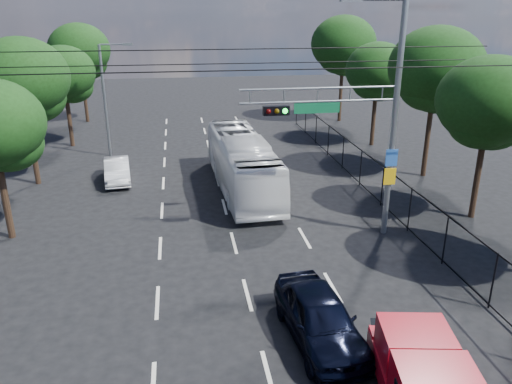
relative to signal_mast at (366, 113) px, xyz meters
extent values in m
plane|color=black|center=(-5.28, -7.99, -5.24)|extent=(120.00, 120.00, 0.00)
cube|color=beige|center=(-8.28, -3.99, -5.24)|extent=(0.12, 2.00, 0.01)
cube|color=beige|center=(-8.28, 0.01, -5.24)|extent=(0.12, 2.00, 0.01)
cube|color=beige|center=(-8.28, 4.01, -5.24)|extent=(0.12, 2.00, 0.01)
cube|color=beige|center=(-8.28, 8.01, -5.24)|extent=(0.12, 2.00, 0.01)
cube|color=beige|center=(-8.28, 12.01, -5.24)|extent=(0.12, 2.00, 0.01)
cube|color=beige|center=(-8.28, 16.01, -5.24)|extent=(0.12, 2.00, 0.01)
cube|color=beige|center=(-8.28, 20.01, -5.24)|extent=(0.12, 2.00, 0.01)
cube|color=beige|center=(-8.28, 24.01, -5.24)|extent=(0.12, 2.00, 0.01)
cube|color=beige|center=(-5.28, -7.99, -5.24)|extent=(0.12, 2.00, 0.01)
cube|color=beige|center=(-5.28, -3.99, -5.24)|extent=(0.12, 2.00, 0.01)
cube|color=beige|center=(-5.28, 0.01, -5.24)|extent=(0.12, 2.00, 0.01)
cube|color=beige|center=(-5.28, 4.01, -5.24)|extent=(0.12, 2.00, 0.01)
cube|color=beige|center=(-5.28, 8.01, -5.24)|extent=(0.12, 2.00, 0.01)
cube|color=beige|center=(-5.28, 12.01, -5.24)|extent=(0.12, 2.00, 0.01)
cube|color=beige|center=(-5.28, 16.01, -5.24)|extent=(0.12, 2.00, 0.01)
cube|color=beige|center=(-5.28, 20.01, -5.24)|extent=(0.12, 2.00, 0.01)
cube|color=beige|center=(-5.28, 24.01, -5.24)|extent=(0.12, 2.00, 0.01)
cube|color=beige|center=(-2.28, -7.99, -5.24)|extent=(0.12, 2.00, 0.01)
cube|color=beige|center=(-2.28, -3.99, -5.24)|extent=(0.12, 2.00, 0.01)
cube|color=beige|center=(-2.28, 0.01, -5.24)|extent=(0.12, 2.00, 0.01)
cube|color=beige|center=(-2.28, 4.01, -5.24)|extent=(0.12, 2.00, 0.01)
cube|color=beige|center=(-2.28, 8.01, -5.24)|extent=(0.12, 2.00, 0.01)
cube|color=beige|center=(-2.28, 12.01, -5.24)|extent=(0.12, 2.00, 0.01)
cube|color=beige|center=(-2.28, 16.01, -5.24)|extent=(0.12, 2.00, 0.01)
cube|color=beige|center=(-2.28, 20.01, -5.24)|extent=(0.12, 2.00, 0.01)
cube|color=beige|center=(-2.28, 24.01, -5.24)|extent=(0.12, 2.00, 0.01)
cylinder|color=slate|center=(1.22, 0.01, -0.49)|extent=(0.24, 0.24, 9.50)
cylinder|color=slate|center=(-1.88, 0.01, 1.01)|extent=(6.20, 0.08, 0.08)
cylinder|color=slate|center=(-1.88, 0.01, 0.51)|extent=(6.20, 0.08, 0.08)
cube|color=black|center=(-3.58, 0.01, 0.21)|extent=(1.00, 0.28, 0.35)
sphere|color=#3F0505|center=(-3.90, -0.14, 0.21)|extent=(0.20, 0.20, 0.20)
sphere|color=#4C3805|center=(-3.58, -0.14, 0.21)|extent=(0.20, 0.20, 0.20)
sphere|color=#0CE533|center=(-3.26, -0.14, 0.21)|extent=(0.20, 0.20, 0.20)
cube|color=#0D5D34|center=(-1.98, 0.01, 0.26)|extent=(1.80, 0.05, 0.40)
cube|color=#2353A5|center=(1.20, -0.13, -1.84)|extent=(0.50, 0.04, 0.70)
cube|color=#DBA50B|center=(1.20, -0.13, -2.64)|extent=(0.50, 0.04, 0.70)
cylinder|color=slate|center=(0.62, 0.01, 0.76)|extent=(0.05, 0.05, 0.50)
cylinder|color=slate|center=(-0.68, 0.01, 0.76)|extent=(0.05, 0.05, 0.50)
cylinder|color=slate|center=(-1.98, 0.01, 0.76)|extent=(0.05, 0.05, 0.50)
cylinder|color=slate|center=(-3.28, 0.01, 0.76)|extent=(0.05, 0.05, 0.50)
cylinder|color=slate|center=(-4.58, 0.01, 0.76)|extent=(0.05, 0.05, 0.50)
cylinder|color=slate|center=(-11.78, 14.01, -1.74)|extent=(0.18, 0.18, 7.00)
cylinder|color=slate|center=(-10.98, 14.01, 1.76)|extent=(1.60, 0.09, 0.09)
cube|color=slate|center=(-10.08, 14.01, 1.76)|extent=(0.60, 0.22, 0.15)
cylinder|color=black|center=(-5.28, -1.99, 1.96)|extent=(22.00, 0.04, 0.04)
cylinder|color=black|center=(-5.28, 1.51, 2.36)|extent=(22.00, 0.04, 0.04)
cylinder|color=black|center=(-5.28, 3.01, 1.66)|extent=(22.00, 0.04, 0.04)
cube|color=black|center=(2.32, 4.01, -3.29)|extent=(0.04, 34.00, 0.06)
cube|color=black|center=(2.32, 4.01, -5.09)|extent=(0.04, 34.00, 0.06)
cylinder|color=black|center=(2.32, -5.99, -4.24)|extent=(0.06, 0.06, 2.00)
cylinder|color=black|center=(2.32, -2.99, -4.24)|extent=(0.06, 0.06, 2.00)
cylinder|color=black|center=(2.32, 0.01, -4.24)|extent=(0.06, 0.06, 2.00)
cylinder|color=black|center=(2.32, 3.01, -4.24)|extent=(0.06, 0.06, 2.00)
cylinder|color=black|center=(2.32, 6.01, -4.24)|extent=(0.06, 0.06, 2.00)
cylinder|color=black|center=(2.32, 9.01, -4.24)|extent=(0.06, 0.06, 2.00)
cylinder|color=black|center=(2.32, 12.01, -4.24)|extent=(0.06, 0.06, 2.00)
cylinder|color=black|center=(2.32, 15.01, -4.24)|extent=(0.06, 0.06, 2.00)
cylinder|color=black|center=(2.32, 18.01, -4.24)|extent=(0.06, 0.06, 2.00)
cylinder|color=black|center=(2.32, 21.01, -4.24)|extent=(0.06, 0.06, 2.00)
cylinder|color=black|center=(5.92, 1.01, -3.14)|extent=(0.28, 0.28, 4.20)
ellipsoid|color=black|center=(5.92, 1.01, 0.16)|extent=(4.50, 4.50, 3.83)
ellipsoid|color=black|center=(6.32, 1.31, -0.89)|extent=(3.00, 3.00, 2.40)
ellipsoid|color=black|center=(5.57, 0.81, -0.74)|extent=(2.85, 2.85, 2.28)
cylinder|color=black|center=(6.52, 7.01, -2.86)|extent=(0.28, 0.28, 4.76)
ellipsoid|color=black|center=(6.52, 7.01, 0.88)|extent=(5.10, 5.10, 4.33)
ellipsoid|color=black|center=(6.92, 7.31, -0.31)|extent=(3.40, 3.40, 2.72)
ellipsoid|color=black|center=(6.17, 6.81, -0.14)|extent=(3.23, 3.23, 2.58)
cylinder|color=black|center=(6.12, 14.01, -3.23)|extent=(0.28, 0.28, 4.03)
ellipsoid|color=black|center=(6.12, 14.01, -0.06)|extent=(4.32, 4.32, 3.67)
ellipsoid|color=black|center=(6.52, 14.31, -1.07)|extent=(2.88, 2.88, 2.30)
ellipsoid|color=black|center=(5.77, 13.81, -0.92)|extent=(2.74, 2.74, 2.19)
cylinder|color=black|center=(6.32, 22.01, -2.78)|extent=(0.28, 0.28, 4.93)
ellipsoid|color=black|center=(6.32, 22.01, 1.09)|extent=(5.28, 5.28, 4.49)
ellipsoid|color=black|center=(6.72, 22.31, -0.14)|extent=(3.52, 3.52, 2.82)
ellipsoid|color=black|center=(5.97, 21.81, 0.04)|extent=(3.34, 3.34, 2.68)
cylinder|color=black|center=(-14.48, 2.01, -3.34)|extent=(0.28, 0.28, 3.81)
ellipsoid|color=black|center=(-14.08, 2.31, -1.30)|extent=(2.72, 2.72, 2.18)
cylinder|color=black|center=(-15.08, 9.01, -3.00)|extent=(0.28, 0.28, 4.48)
ellipsoid|color=black|center=(-15.08, 9.01, 0.52)|extent=(4.80, 4.80, 4.08)
ellipsoid|color=black|center=(-14.68, 9.31, -0.60)|extent=(3.20, 3.20, 2.56)
ellipsoid|color=black|center=(-15.43, 8.81, -0.44)|extent=(3.04, 3.04, 2.43)
cylinder|color=black|center=(-14.68, 17.01, -3.28)|extent=(0.28, 0.28, 3.92)
ellipsoid|color=black|center=(-14.68, 17.01, -0.20)|extent=(4.20, 4.20, 3.57)
ellipsoid|color=black|center=(-14.28, 17.31, -1.18)|extent=(2.80, 2.80, 2.24)
ellipsoid|color=black|center=(-15.03, 16.81, -1.04)|extent=(2.66, 2.66, 2.13)
cylinder|color=black|center=(-14.88, 25.01, -2.95)|extent=(0.28, 0.28, 4.59)
ellipsoid|color=black|center=(-14.88, 25.01, 0.66)|extent=(4.92, 4.92, 4.18)
ellipsoid|color=black|center=(-14.48, 25.31, -0.49)|extent=(3.28, 3.28, 2.62)
ellipsoid|color=black|center=(-15.23, 24.81, -0.32)|extent=(3.12, 3.12, 2.49)
cylinder|color=black|center=(-2.48, -8.40, -4.91)|extent=(0.36, 0.69, 0.66)
cylinder|color=black|center=(-0.91, -8.69, -4.91)|extent=(0.36, 0.69, 0.66)
cube|color=maroon|center=(-1.58, -7.90, -4.58)|extent=(1.80, 0.82, 0.52)
cube|color=black|center=(-1.53, -7.65, -4.35)|extent=(1.64, 0.65, 0.29)
cube|color=maroon|center=(-1.76, -8.91, -3.97)|extent=(1.92, 1.73, 0.89)
cube|color=black|center=(-1.88, -9.61, -3.93)|extent=(1.44, 0.30, 0.52)
imported|color=black|center=(-3.56, -6.72, -4.49)|extent=(2.17, 4.57, 1.51)
imported|color=silver|center=(-4.08, 6.41, -3.80)|extent=(2.91, 10.48, 2.89)
imported|color=silver|center=(-10.78, 8.75, -4.62)|extent=(1.75, 3.93, 1.25)
camera|label=1|loc=(-7.27, -18.46, 3.91)|focal=35.00mm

